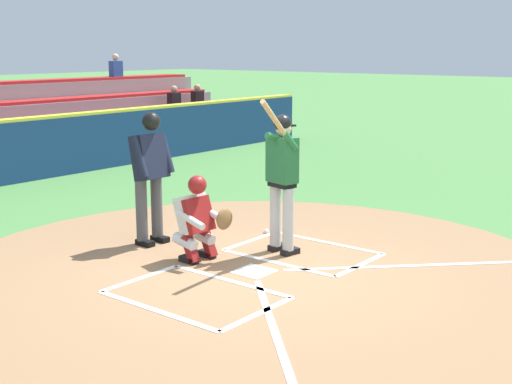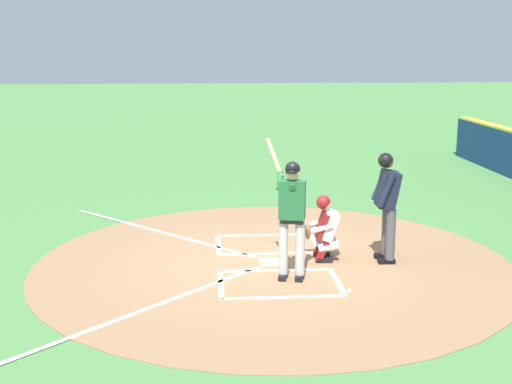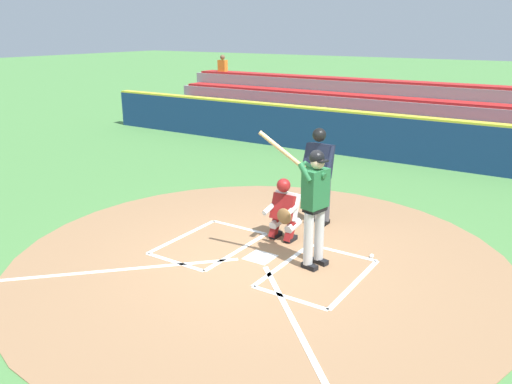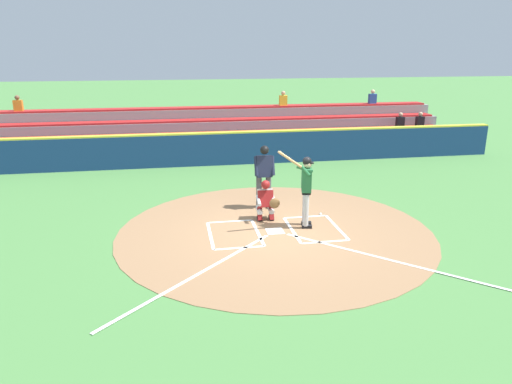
{
  "view_description": "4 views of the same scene",
  "coord_description": "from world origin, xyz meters",
  "px_view_note": "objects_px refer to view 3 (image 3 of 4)",
  "views": [
    {
      "loc": [
        6.32,
        5.07,
        2.71
      ],
      "look_at": [
        -0.08,
        -0.03,
        1.0
      ],
      "focal_mm": 48.32,
      "sensor_mm": 36.0,
      "label": 1
    },
    {
      "loc": [
        -10.65,
        1.07,
        3.53
      ],
      "look_at": [
        0.33,
        0.26,
        1.15
      ],
      "focal_mm": 46.56,
      "sensor_mm": 36.0,
      "label": 2
    },
    {
      "loc": [
        -4.13,
        6.47,
        3.58
      ],
      "look_at": [
        0.39,
        -0.47,
        0.94
      ],
      "focal_mm": 36.12,
      "sensor_mm": 36.0,
      "label": 3
    },
    {
      "loc": [
        2.46,
        11.09,
        4.52
      ],
      "look_at": [
        0.41,
        -0.43,
        0.95
      ],
      "focal_mm": 33.46,
      "sensor_mm": 36.0,
      "label": 4
    }
  ],
  "objects_px": {
    "batter": "(314,200)",
    "plate_umpire": "(319,170)",
    "catcher": "(284,208)",
    "baseball": "(372,256)"
  },
  "relations": [
    {
      "from": "batter",
      "to": "plate_umpire",
      "type": "xyz_separation_m",
      "value": [
        0.76,
        -1.71,
        -0.02
      ]
    },
    {
      "from": "catcher",
      "to": "baseball",
      "type": "xyz_separation_m",
      "value": [
        -1.59,
        -0.12,
        -0.55
      ]
    },
    {
      "from": "catcher",
      "to": "plate_umpire",
      "type": "xyz_separation_m",
      "value": [
        -0.15,
        -1.03,
        0.49
      ]
    },
    {
      "from": "catcher",
      "to": "baseball",
      "type": "distance_m",
      "value": 1.69
    },
    {
      "from": "catcher",
      "to": "baseball",
      "type": "height_order",
      "value": "catcher"
    },
    {
      "from": "baseball",
      "to": "batter",
      "type": "bearing_deg",
      "value": 49.13
    },
    {
      "from": "batter",
      "to": "catcher",
      "type": "relative_size",
      "value": 1.88
    },
    {
      "from": "batter",
      "to": "catcher",
      "type": "height_order",
      "value": "batter"
    },
    {
      "from": "batter",
      "to": "plate_umpire",
      "type": "height_order",
      "value": "batter"
    },
    {
      "from": "batter",
      "to": "baseball",
      "type": "height_order",
      "value": "batter"
    }
  ]
}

